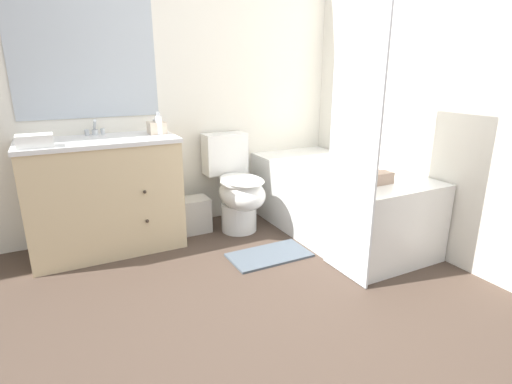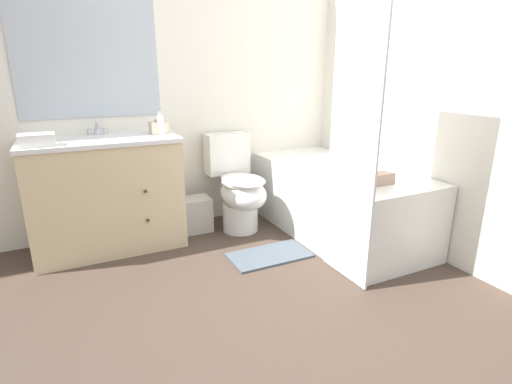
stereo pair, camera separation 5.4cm
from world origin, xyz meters
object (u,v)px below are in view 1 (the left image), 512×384
at_px(bathtub, 335,200).
at_px(wastebasket, 194,215).
at_px(tissue_box, 157,127).
at_px(toilet, 237,188).
at_px(sink_faucet, 95,130).
at_px(bath_mat, 269,255).
at_px(soap_dispenser, 159,125).
at_px(hand_towel_folded, 35,141).
at_px(bath_towel_folded, 366,178).
at_px(vanity_cabinet, 105,194).

xyz_separation_m(bathtub, wastebasket, (-1.02, 0.56, -0.14)).
bearing_deg(tissue_box, toilet, -13.17).
bearing_deg(wastebasket, sink_faucet, 166.83).
bearing_deg(bath_mat, toilet, 88.68).
relative_size(soap_dispenser, bath_mat, 0.29).
distance_m(toilet, hand_towel_folded, 1.49).
xyz_separation_m(bathtub, tissue_box, (-1.27, 0.57, 0.60)).
distance_m(toilet, bath_mat, 0.68).
xyz_separation_m(toilet, hand_towel_folded, (-1.40, -0.05, 0.51)).
relative_size(sink_faucet, tissue_box, 1.05).
relative_size(sink_faucet, bath_towel_folded, 0.44).
height_order(sink_faucet, tissue_box, sink_faucet).
relative_size(tissue_box, bath_towel_folded, 0.42).
height_order(bathtub, tissue_box, tissue_box).
height_order(bathtub, hand_towel_folded, hand_towel_folded).
bearing_deg(bath_towel_folded, soap_dispenser, 138.68).
distance_m(vanity_cabinet, bath_mat, 1.28).
relative_size(toilet, bath_towel_folded, 2.40).
xyz_separation_m(bathtub, bath_towel_folded, (-0.13, -0.47, 0.32)).
height_order(vanity_cabinet, toilet, vanity_cabinet).
bearing_deg(bath_mat, soap_dispenser, 130.61).
xyz_separation_m(wastebasket, hand_towel_folded, (-1.06, -0.17, 0.73)).
bearing_deg(bathtub, wastebasket, 151.38).
xyz_separation_m(tissue_box, hand_towel_folded, (-0.81, -0.19, -0.01)).
xyz_separation_m(tissue_box, bath_towel_folded, (1.14, -1.04, -0.28)).
bearing_deg(soap_dispenser, toilet, -8.64).
bearing_deg(bath_mat, tissue_box, 128.89).
height_order(tissue_box, bath_mat, tissue_box).
bearing_deg(toilet, sink_faucet, 164.53).
distance_m(wastebasket, tissue_box, 0.78).
bearing_deg(bathtub, bath_towel_folded, -105.88).
relative_size(bathtub, soap_dispenser, 9.43).
bearing_deg(sink_faucet, bathtub, -22.85).
distance_m(toilet, bathtub, 0.81).
height_order(toilet, tissue_box, tissue_box).
xyz_separation_m(wastebasket, soap_dispenser, (-0.25, -0.03, 0.76)).
height_order(vanity_cabinet, wastebasket, vanity_cabinet).
height_order(sink_faucet, bath_mat, sink_faucet).
distance_m(toilet, wastebasket, 0.42).
bearing_deg(toilet, wastebasket, 160.08).
height_order(bathtub, wastebasket, bathtub).
bearing_deg(soap_dispenser, bath_towel_folded, -41.32).
distance_m(tissue_box, hand_towel_folded, 0.83).
distance_m(vanity_cabinet, soap_dispenser, 0.64).
xyz_separation_m(tissue_box, soap_dispenser, (0.01, -0.05, 0.03)).
bearing_deg(bathtub, vanity_cabinet, 162.55).
bearing_deg(soap_dispenser, vanity_cabinet, 178.59).
relative_size(sink_faucet, soap_dispenser, 0.85).
bearing_deg(toilet, soap_dispenser, 171.36).
distance_m(bathtub, wastebasket, 1.17).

